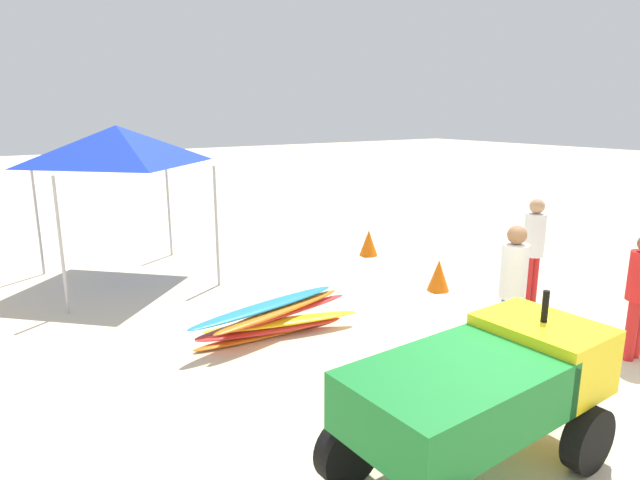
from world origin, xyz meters
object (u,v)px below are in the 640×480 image
Objects in this scene: popup_canopy at (117,145)px; traffic_cone_far at (369,243)px; lifeguard_far_right at (533,246)px; traffic_cone_near at (439,275)px; surfboard_pile at (274,319)px; lifeguard_near_center at (513,285)px; utility_cart at (485,388)px; lifeguard_near_left at (640,289)px.

popup_canopy reaches higher than traffic_cone_far.
lifeguard_far_right reaches higher than traffic_cone_near.
surfboard_pile is 4.22m from lifeguard_far_right.
traffic_cone_far is at bearing -13.59° from popup_canopy.
surfboard_pile is 1.55× the size of lifeguard_near_center.
popup_canopy reaches higher than surfboard_pile.
traffic_cone_near is at bearing -100.71° from traffic_cone_far.
traffic_cone_far is (1.79, 4.98, -0.73)m from lifeguard_near_center.
popup_canopy is at bearing 104.54° from surfboard_pile.
popup_canopy is 5.00× the size of traffic_cone_far.
lifeguard_near_center is 0.99× the size of lifeguard_far_right.
utility_cart is at bearing -148.16° from lifeguard_near_center.
lifeguard_far_right reaches higher than utility_cart.
utility_cart is at bearing -131.81° from traffic_cone_near.
lifeguard_near_left is 0.57× the size of popup_canopy.
traffic_cone_near is (-0.08, 3.29, -0.65)m from lifeguard_near_left.
popup_canopy reaches higher than lifeguard_near_left.
utility_cart is 1.47× the size of lifeguard_far_right.
traffic_cone_far reaches higher than surfboard_pile.
popup_canopy is at bearing 134.05° from lifeguard_far_right.
popup_canopy is at bearing 139.56° from traffic_cone_near.
lifeguard_far_right is at bearing 74.77° from lifeguard_near_left.
lifeguard_far_right is at bearing 28.89° from lifeguard_near_center.
lifeguard_far_right is at bearing -66.99° from traffic_cone_near.
lifeguard_near_left is 2.92× the size of traffic_cone_near.
lifeguard_near_center is at bearing -118.15° from traffic_cone_near.
lifeguard_near_left is at bearing -57.69° from popup_canopy.
lifeguard_near_left is 0.92× the size of lifeguard_near_center.
traffic_cone_near is (3.30, 3.68, -0.51)m from utility_cart.
lifeguard_far_right is 7.24m from popup_canopy.
popup_canopy reaches higher than utility_cart.
surfboard_pile is 3.20m from lifeguard_near_center.
lifeguard_far_right is (0.51, 1.89, 0.09)m from lifeguard_near_left.
traffic_cone_near is at bearing 48.19° from utility_cart.
utility_cart is at bearing -173.30° from lifeguard_near_left.
lifeguard_near_center is 3.16× the size of traffic_cone_near.
utility_cart is 4.57× the size of traffic_cone_far.
lifeguard_far_right is at bearing 30.41° from utility_cart.
surfboard_pile is 1.67× the size of lifeguard_near_left.
popup_canopy is (-0.98, 3.80, 2.24)m from surfboard_pile.
utility_cart is at bearing -81.99° from popup_canopy.
popup_canopy is 5.42m from traffic_cone_far.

